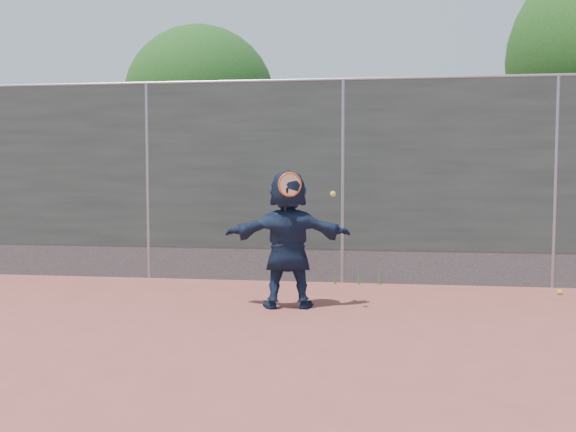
# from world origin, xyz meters

# --- Properties ---
(ground) EXTENTS (80.00, 80.00, 0.00)m
(ground) POSITION_xyz_m (0.00, 0.00, 0.00)
(ground) COLOR #9E4C42
(ground) RESTS_ON ground
(player) EXTENTS (1.61, 0.71, 1.68)m
(player) POSITION_xyz_m (-0.56, 1.69, 0.84)
(player) COLOR #16243E
(player) RESTS_ON ground
(ball_ground) EXTENTS (0.07, 0.07, 0.07)m
(ball_ground) POSITION_xyz_m (2.96, 2.97, 0.03)
(ball_ground) COLOR #BCD72F
(ball_ground) RESTS_ON ground
(fence) EXTENTS (20.00, 0.06, 3.03)m
(fence) POSITION_xyz_m (-0.00, 3.50, 1.58)
(fence) COLOR #38423D
(fence) RESTS_ON ground
(swing_action) EXTENTS (0.68, 0.16, 0.51)m
(swing_action) POSITION_xyz_m (-0.47, 1.49, 1.48)
(swing_action) COLOR #E25015
(swing_action) RESTS_ON ground
(tree_left) EXTENTS (3.15, 3.00, 4.53)m
(tree_left) POSITION_xyz_m (-2.85, 6.55, 2.94)
(tree_left) COLOR #382314
(tree_left) RESTS_ON ground
(weed_clump) EXTENTS (0.68, 0.07, 0.30)m
(weed_clump) POSITION_xyz_m (0.29, 3.38, 0.13)
(weed_clump) COLOR #387226
(weed_clump) RESTS_ON ground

